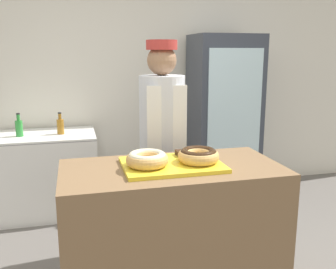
{
  "coord_description": "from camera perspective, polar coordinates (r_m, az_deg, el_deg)",
  "views": [
    {
      "loc": [
        -0.56,
        -2.12,
        1.63
      ],
      "look_at": [
        0.0,
        0.1,
        1.12
      ],
      "focal_mm": 40.0,
      "sensor_mm": 36.0,
      "label": 1
    }
  ],
  "objects": [
    {
      "name": "serving_tray",
      "position": [
        2.29,
        0.62,
        -4.62
      ],
      "size": [
        0.6,
        0.43,
        0.02
      ],
      "color": "yellow",
      "rests_on": "display_counter"
    },
    {
      "name": "donut_light_glaze",
      "position": [
        2.22,
        -3.19,
        -3.68
      ],
      "size": [
        0.25,
        0.25,
        0.09
      ],
      "color": "tan",
      "rests_on": "serving_tray"
    },
    {
      "name": "bottle_green",
      "position": [
        3.91,
        -21.75,
        1.01
      ],
      "size": [
        0.07,
        0.07,
        0.23
      ],
      "color": "#2D8C38",
      "rests_on": "chest_freezer"
    },
    {
      "name": "beverage_fridge",
      "position": [
        4.23,
        8.47,
        2.48
      ],
      "size": [
        0.72,
        0.58,
        1.82
      ],
      "color": "#333842",
      "rests_on": "ground_plane"
    },
    {
      "name": "bottle_amber",
      "position": [
        3.89,
        -16.08,
        1.29
      ],
      "size": [
        0.07,
        0.07,
        0.22
      ],
      "color": "#99661E",
      "rests_on": "chest_freezer"
    },
    {
      "name": "wall_back",
      "position": [
        4.3,
        -6.75,
        8.59
      ],
      "size": [
        8.0,
        0.06,
        2.7
      ],
      "color": "silver",
      "rests_on": "ground_plane"
    },
    {
      "name": "brownie_back_left",
      "position": [
        2.39,
        -2.98,
        -3.22
      ],
      "size": [
        0.1,
        0.1,
        0.03
      ],
      "color": "#382111",
      "rests_on": "serving_tray"
    },
    {
      "name": "display_counter",
      "position": [
        2.48,
        0.59,
        -15.4
      ],
      "size": [
        1.35,
        0.67,
        0.94
      ],
      "color": "brown",
      "rests_on": "ground_plane"
    },
    {
      "name": "brownie_back_right",
      "position": [
        2.45,
        2.43,
        -2.86
      ],
      "size": [
        0.1,
        0.1,
        0.03
      ],
      "color": "#382111",
      "rests_on": "serving_tray"
    },
    {
      "name": "chest_freezer",
      "position": [
        4.05,
        -17.85,
        -5.62
      ],
      "size": [
        0.98,
        0.67,
        0.83
      ],
      "color": "white",
      "rests_on": "ground_plane"
    },
    {
      "name": "baker_person",
      "position": [
        2.97,
        -0.88,
        -1.46
      ],
      "size": [
        0.36,
        0.36,
        1.72
      ],
      "color": "#4C4C51",
      "rests_on": "ground_plane"
    },
    {
      "name": "donut_chocolate_glaze",
      "position": [
        2.3,
        4.65,
        -3.13
      ],
      "size": [
        0.25,
        0.25,
        0.09
      ],
      "color": "tan",
      "rests_on": "serving_tray"
    }
  ]
}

